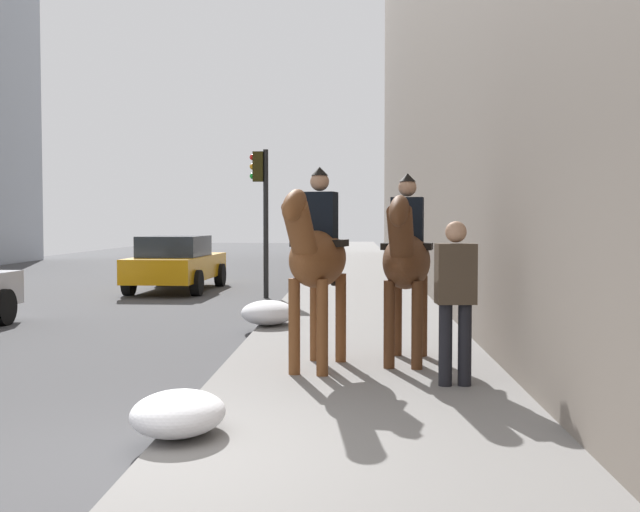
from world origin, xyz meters
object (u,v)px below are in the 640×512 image
at_px(pedestrian_greeting, 455,292).
at_px(car_near_lane, 177,263).
at_px(mounted_horse_near, 317,256).
at_px(traffic_light_near_curb, 262,198).
at_px(mounted_horse_far, 406,258).

xyz_separation_m(pedestrian_greeting, car_near_lane, (12.16, 5.64, -0.35)).
distance_m(mounted_horse_near, pedestrian_greeting, 1.73).
bearing_deg(car_near_lane, traffic_light_near_curb, -125.02).
distance_m(car_near_lane, traffic_light_near_curb, 3.46).
xyz_separation_m(mounted_horse_far, pedestrian_greeting, (-1.28, -0.42, -0.28)).
height_order(mounted_horse_far, pedestrian_greeting, mounted_horse_far).
distance_m(mounted_horse_far, car_near_lane, 12.08).
bearing_deg(mounted_horse_near, pedestrian_greeting, 71.74).
bearing_deg(pedestrian_greeting, mounted_horse_near, 55.60).
relative_size(mounted_horse_far, car_near_lane, 0.49).
bearing_deg(mounted_horse_near, traffic_light_near_curb, -157.49).
height_order(mounted_horse_far, traffic_light_near_curb, traffic_light_near_curb).
xyz_separation_m(mounted_horse_near, traffic_light_near_curb, (9.46, 1.73, 0.94)).
relative_size(mounted_horse_near, pedestrian_greeting, 1.37).
bearing_deg(mounted_horse_far, car_near_lane, -145.55).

